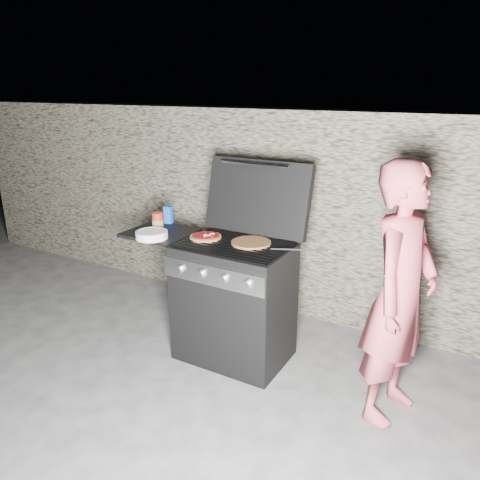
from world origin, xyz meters
The scene contains 10 objects.
ground centered at (0.00, 0.00, 0.00)m, with size 50.00×50.00×0.00m, color #40403F.
stone_wall centered at (0.00, 1.05, 0.90)m, with size 8.00×0.35×1.80m, color gray.
gas_grill centered at (-0.25, 0.00, 0.46)m, with size 1.34×0.79×0.91m, color black, non-canonical shape.
pizza_topped centered at (-0.25, 0.02, 0.92)m, with size 0.23×0.23×0.03m, color tan, non-canonical shape.
pizza_plain centered at (0.10, 0.07, 0.92)m, with size 0.29×0.29×0.02m, color tan.
sauce_jar centered at (-0.72, 0.04, 0.97)m, with size 0.09×0.09×0.14m, color #A22518.
blue_carton centered at (-0.76, 0.22, 0.97)m, with size 0.07×0.04×0.14m, color #0E46B0.
plate_stack centered at (-0.61, -0.17, 0.93)m, with size 0.24×0.24×0.06m, color white.
person centered at (1.18, -0.05, 0.81)m, with size 0.59×0.39×1.61m, color #BC4653.
tongs centered at (0.49, 0.00, 0.95)m, with size 0.01×0.01×0.42m, color black.
Camera 1 is at (1.60, -2.72, 1.99)m, focal length 35.00 mm.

